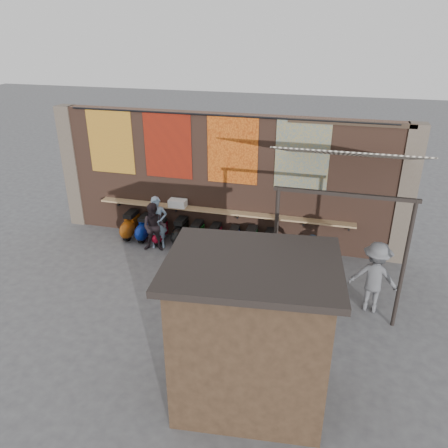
{
  "coord_description": "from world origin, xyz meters",
  "views": [
    {
      "loc": [
        3.27,
        -9.51,
        6.33
      ],
      "look_at": [
        0.39,
        1.2,
        1.23
      ],
      "focal_mm": 35.0,
      "sensor_mm": 36.0,
      "label": 1
    }
  ],
  "objects_px": {
    "scooter_stool_6": "(233,239)",
    "diner_left": "(157,222)",
    "scooter_stool_5": "(215,237)",
    "scooter_stool_2": "(160,232)",
    "scooter_stool_7": "(251,241)",
    "scooter_stool_8": "(269,244)",
    "scooter_stool_3": "(180,232)",
    "diner_right": "(155,227)",
    "shopper_navy": "(311,263)",
    "scooter_stool_0": "(131,225)",
    "shopper_grey": "(375,277)",
    "scooter_stool_1": "(145,228)",
    "shelf_box": "(178,203)",
    "scooter_stool_4": "(197,235)",
    "market_stall": "(250,336)",
    "shopper_tan": "(306,267)"
  },
  "relations": [
    {
      "from": "scooter_stool_7",
      "to": "diner_left",
      "type": "relative_size",
      "value": 0.5
    },
    {
      "from": "scooter_stool_6",
      "to": "shopper_tan",
      "type": "distance_m",
      "value": 2.97
    },
    {
      "from": "scooter_stool_1",
      "to": "scooter_stool_5",
      "type": "height_order",
      "value": "scooter_stool_1"
    },
    {
      "from": "scooter_stool_2",
      "to": "shopper_navy",
      "type": "height_order",
      "value": "shopper_navy"
    },
    {
      "from": "diner_right",
      "to": "shopper_navy",
      "type": "height_order",
      "value": "shopper_navy"
    },
    {
      "from": "scooter_stool_6",
      "to": "market_stall",
      "type": "bearing_deg",
      "value": -73.24
    },
    {
      "from": "shelf_box",
      "to": "scooter_stool_4",
      "type": "xyz_separation_m",
      "value": [
        0.71,
        -0.33,
        -0.85
      ]
    },
    {
      "from": "scooter_stool_0",
      "to": "market_stall",
      "type": "bearing_deg",
      "value": -47.46
    },
    {
      "from": "shopper_navy",
      "to": "scooter_stool_3",
      "type": "bearing_deg",
      "value": -40.83
    },
    {
      "from": "shelf_box",
      "to": "scooter_stool_6",
      "type": "height_order",
      "value": "shelf_box"
    },
    {
      "from": "scooter_stool_7",
      "to": "scooter_stool_8",
      "type": "xyz_separation_m",
      "value": [
        0.57,
        -0.02,
        -0.01
      ]
    },
    {
      "from": "scooter_stool_3",
      "to": "scooter_stool_7",
      "type": "distance_m",
      "value": 2.26
    },
    {
      "from": "shelf_box",
      "to": "scooter_stool_0",
      "type": "bearing_deg",
      "value": -170.29
    },
    {
      "from": "scooter_stool_1",
      "to": "shopper_navy",
      "type": "distance_m",
      "value": 5.61
    },
    {
      "from": "market_stall",
      "to": "shopper_navy",
      "type": "bearing_deg",
      "value": 72.46
    },
    {
      "from": "scooter_stool_0",
      "to": "diner_left",
      "type": "height_order",
      "value": "diner_left"
    },
    {
      "from": "shelf_box",
      "to": "diner_left",
      "type": "bearing_deg",
      "value": -122.31
    },
    {
      "from": "scooter_stool_3",
      "to": "shopper_navy",
      "type": "relative_size",
      "value": 0.53
    },
    {
      "from": "scooter_stool_2",
      "to": "scooter_stool_6",
      "type": "relative_size",
      "value": 1.01
    },
    {
      "from": "scooter_stool_6",
      "to": "shopper_grey",
      "type": "distance_m",
      "value": 4.51
    },
    {
      "from": "scooter_stool_6",
      "to": "shopper_tan",
      "type": "height_order",
      "value": "shopper_tan"
    },
    {
      "from": "scooter_stool_7",
      "to": "shopper_grey",
      "type": "xyz_separation_m",
      "value": [
        3.4,
        -2.07,
        0.5
      ]
    },
    {
      "from": "scooter_stool_7",
      "to": "scooter_stool_8",
      "type": "distance_m",
      "value": 0.57
    },
    {
      "from": "scooter_stool_6",
      "to": "diner_left",
      "type": "height_order",
      "value": "diner_left"
    },
    {
      "from": "diner_left",
      "to": "diner_right",
      "type": "xyz_separation_m",
      "value": [
        -0.0,
        -0.23,
        -0.06
      ]
    },
    {
      "from": "scooter_stool_5",
      "to": "shopper_grey",
      "type": "relative_size",
      "value": 0.44
    },
    {
      "from": "scooter_stool_5",
      "to": "scooter_stool_8",
      "type": "relative_size",
      "value": 0.96
    },
    {
      "from": "scooter_stool_4",
      "to": "scooter_stool_6",
      "type": "height_order",
      "value": "scooter_stool_4"
    },
    {
      "from": "scooter_stool_8",
      "to": "shelf_box",
      "type": "bearing_deg",
      "value": 173.71
    },
    {
      "from": "scooter_stool_2",
      "to": "diner_left",
      "type": "height_order",
      "value": "diner_left"
    },
    {
      "from": "scooter_stool_2",
      "to": "shelf_box",
      "type": "bearing_deg",
      "value": 34.96
    },
    {
      "from": "scooter_stool_7",
      "to": "diner_right",
      "type": "distance_m",
      "value": 2.92
    },
    {
      "from": "shopper_navy",
      "to": "market_stall",
      "type": "height_order",
      "value": "market_stall"
    },
    {
      "from": "scooter_stool_4",
      "to": "shopper_grey",
      "type": "bearing_deg",
      "value": -21.94
    },
    {
      "from": "market_stall",
      "to": "scooter_stool_6",
      "type": "bearing_deg",
      "value": 100.43
    },
    {
      "from": "scooter_stool_0",
      "to": "scooter_stool_2",
      "type": "xyz_separation_m",
      "value": [
        1.05,
        -0.08,
        -0.06
      ]
    },
    {
      "from": "scooter_stool_7",
      "to": "scooter_stool_3",
      "type": "bearing_deg",
      "value": 178.66
    },
    {
      "from": "shopper_tan",
      "to": "scooter_stool_1",
      "type": "bearing_deg",
      "value": 104.08
    },
    {
      "from": "scooter_stool_8",
      "to": "shopper_navy",
      "type": "xyz_separation_m",
      "value": [
        1.33,
        -1.58,
        0.41
      ]
    },
    {
      "from": "diner_left",
      "to": "diner_right",
      "type": "bearing_deg",
      "value": -114.43
    },
    {
      "from": "scooter_stool_5",
      "to": "scooter_stool_2",
      "type": "bearing_deg",
      "value": -178.41
    },
    {
      "from": "shelf_box",
      "to": "market_stall",
      "type": "xyz_separation_m",
      "value": [
        3.54,
        -5.81,
        0.13
      ]
    },
    {
      "from": "scooter_stool_6",
      "to": "scooter_stool_1",
      "type": "bearing_deg",
      "value": -179.43
    },
    {
      "from": "scooter_stool_6",
      "to": "market_stall",
      "type": "height_order",
      "value": "market_stall"
    },
    {
      "from": "scooter_stool_0",
      "to": "scooter_stool_4",
      "type": "height_order",
      "value": "scooter_stool_0"
    },
    {
      "from": "scooter_stool_1",
      "to": "shopper_grey",
      "type": "xyz_separation_m",
      "value": [
        6.86,
        -2.09,
        0.5
      ]
    },
    {
      "from": "diner_right",
      "to": "shopper_navy",
      "type": "xyz_separation_m",
      "value": [
        4.73,
        -1.01,
        0.04
      ]
    },
    {
      "from": "scooter_stool_6",
      "to": "scooter_stool_8",
      "type": "height_order",
      "value": "scooter_stool_8"
    },
    {
      "from": "scooter_stool_5",
      "to": "shopper_grey",
      "type": "distance_m",
      "value": 5.02
    },
    {
      "from": "scooter_stool_0",
      "to": "shopper_grey",
      "type": "xyz_separation_m",
      "value": [
        7.36,
        -2.12,
        0.48
      ]
    }
  ]
}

